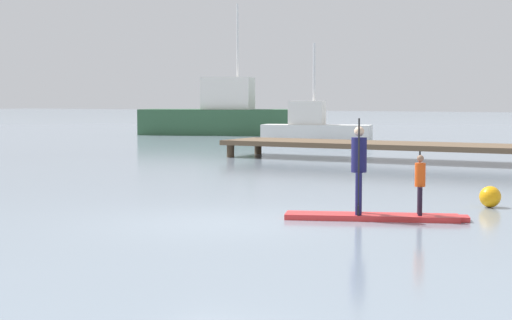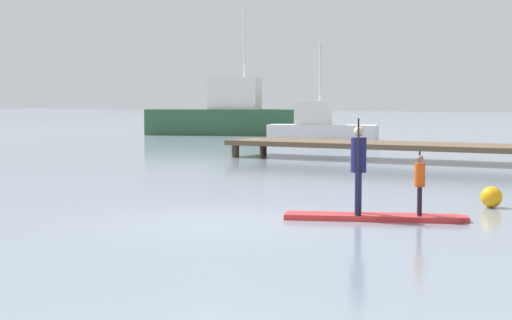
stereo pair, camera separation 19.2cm
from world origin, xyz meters
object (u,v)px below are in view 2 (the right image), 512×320
Objects in this scene: fishing_boat_white_large at (230,115)px; mooring_buoy_mid at (491,197)px; paddleboard_near at (375,217)px; fishing_boat_green_midground at (320,128)px; paddler_adult at (358,164)px; paddler_child_solo at (420,182)px.

fishing_boat_white_large reaches higher than mooring_buoy_mid.
fishing_boat_green_midground reaches higher than paddleboard_near.
paddler_adult is at bearing -121.05° from mooring_buoy_mid.
paddler_adult is 26.00m from fishing_boat_green_midground.
paddler_child_solo is at bearing 21.64° from paddleboard_near.
fishing_boat_green_midground is 24.38m from mooring_buoy_mid.
paddler_child_solo is at bearing -105.89° from mooring_buoy_mid.
paddleboard_near is 1.02m from paddler_adult.
fishing_boat_green_midground is (-11.59, 23.27, -0.29)m from paddler_adult.
mooring_buoy_mid is (1.43, 2.73, 0.17)m from paddleboard_near.
fishing_boat_green_midground is (-12.61, 22.86, 0.02)m from paddler_child_solo.
mooring_buoy_mid is at bearing -56.92° from fishing_boat_green_midground.
paddleboard_near is at bearing 21.99° from paddler_adult.
fishing_boat_white_large reaches higher than paddler_adult.
fishing_boat_green_midground is (-11.88, 23.15, 0.67)m from paddleboard_near.
paddler_adult is 1.14m from paddler_child_solo.
paddleboard_near is 26.03m from fishing_boat_green_midground.
mooring_buoy_mid reaches higher than paddleboard_near.
paddler_adult is at bearing -158.26° from paddler_child_solo.
paddler_adult is 4.02× the size of mooring_buoy_mid.
fishing_boat_white_large reaches higher than paddleboard_near.
fishing_boat_green_midground is at bearing 117.16° from paddleboard_near.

